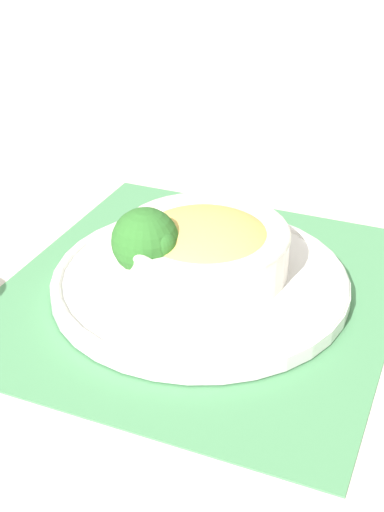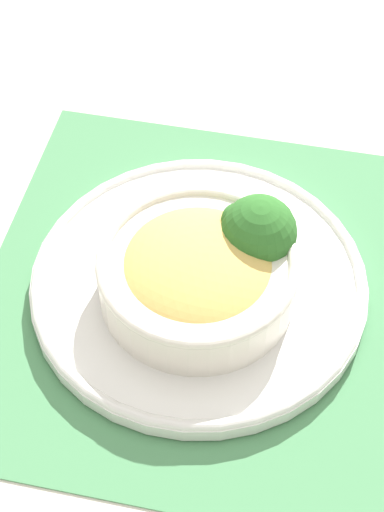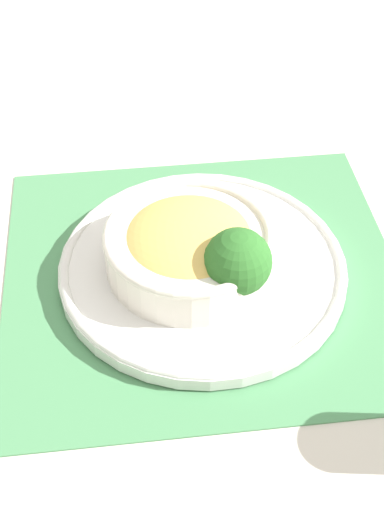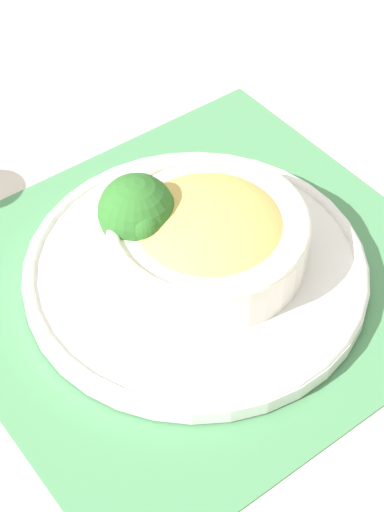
{
  "view_description": "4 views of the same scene",
  "coord_description": "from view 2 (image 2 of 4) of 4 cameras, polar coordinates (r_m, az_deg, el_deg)",
  "views": [
    {
      "loc": [
        -0.18,
        0.65,
        0.44
      ],
      "look_at": [
        0.01,
        0.0,
        0.05
      ],
      "focal_mm": 50.0,
      "sensor_mm": 36.0,
      "label": 1
    },
    {
      "loc": [
        0.04,
        -0.5,
        0.68
      ],
      "look_at": [
        -0.01,
        0.02,
        0.04
      ],
      "focal_mm": 60.0,
      "sensor_mm": 36.0,
      "label": 2
    },
    {
      "loc": [
        0.56,
        -0.14,
        0.6
      ],
      "look_at": [
        0.01,
        -0.01,
        0.04
      ],
      "focal_mm": 50.0,
      "sensor_mm": 36.0,
      "label": 3
    },
    {
      "loc": [
        -0.39,
        0.38,
        0.62
      ],
      "look_at": [
        -0.0,
        0.01,
        0.04
      ],
      "focal_mm": 60.0,
      "sensor_mm": 36.0,
      "label": 4
    }
  ],
  "objects": [
    {
      "name": "ground_plane",
      "position": [
        0.85,
        0.45,
        -2.4
      ],
      "size": [
        4.0,
        4.0,
        0.0
      ],
      "primitive_type": "plane",
      "color": "beige"
    },
    {
      "name": "placemat",
      "position": [
        0.85,
        0.45,
        -2.32
      ],
      "size": [
        0.47,
        0.5,
        0.0
      ],
      "color": "#4C8C59",
      "rests_on": "ground_plane"
    },
    {
      "name": "plate",
      "position": [
        0.84,
        0.46,
        -1.78
      ],
      "size": [
        0.33,
        0.33,
        0.02
      ],
      "color": "white",
      "rests_on": "placemat"
    },
    {
      "name": "bowl",
      "position": [
        0.8,
        0.11,
        -1.14
      ],
      "size": [
        0.19,
        0.19,
        0.06
      ],
      "color": "silver",
      "rests_on": "plate"
    },
    {
      "name": "broccoli_floret",
      "position": [
        0.81,
        4.43,
        1.6
      ],
      "size": [
        0.07,
        0.07,
        0.09
      ],
      "color": "#759E51",
      "rests_on": "plate"
    },
    {
      "name": "carrot_slice_near",
      "position": [
        0.86,
        -1.72,
        0.85
      ],
      "size": [
        0.04,
        0.04,
        0.01
      ],
      "color": "orange",
      "rests_on": "plate"
    },
    {
      "name": "carrot_slice_middle",
      "position": [
        0.85,
        -2.57,
        0.18
      ],
      "size": [
        0.04,
        0.04,
        0.01
      ],
      "color": "orange",
      "rests_on": "plate"
    },
    {
      "name": "carrot_slice_far",
      "position": [
        0.84,
        -3.12,
        -0.67
      ],
      "size": [
        0.04,
        0.04,
        0.01
      ],
      "color": "orange",
      "rests_on": "plate"
    }
  ]
}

